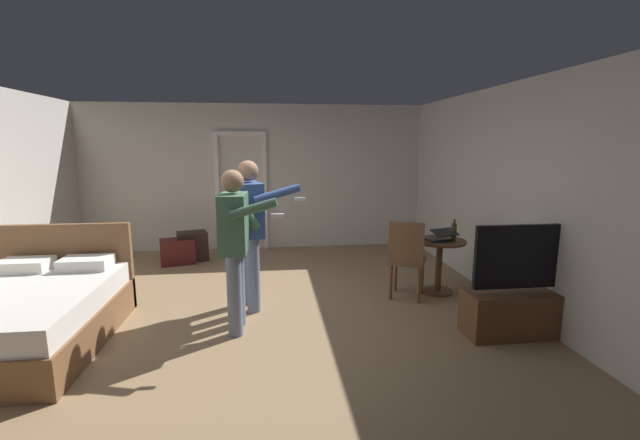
% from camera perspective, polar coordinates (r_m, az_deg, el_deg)
% --- Properties ---
extents(ground_plane, '(6.87, 6.87, 0.00)m').
position_cam_1_polar(ground_plane, '(4.95, -9.44, -12.49)').
color(ground_plane, '#997A56').
extents(wall_back, '(6.34, 0.12, 2.61)m').
position_cam_1_polar(wall_back, '(7.77, -8.72, 5.74)').
color(wall_back, beige).
rests_on(wall_back, ground_plane).
extents(wall_right, '(0.12, 6.48, 2.61)m').
position_cam_1_polar(wall_right, '(5.42, 25.09, 2.96)').
color(wall_right, beige).
rests_on(wall_right, ground_plane).
extents(doorway_frame, '(0.93, 0.08, 2.13)m').
position_cam_1_polar(doorway_frame, '(7.71, -10.68, 5.02)').
color(doorway_frame, white).
rests_on(doorway_frame, ground_plane).
extents(bed, '(1.41, 1.94, 1.02)m').
position_cam_1_polar(bed, '(4.97, -34.84, -10.44)').
color(bed, brown).
rests_on(bed, ground_plane).
extents(tv_flatscreen, '(1.16, 0.40, 1.14)m').
position_cam_1_polar(tv_flatscreen, '(4.75, 25.83, -10.25)').
color(tv_flatscreen, brown).
rests_on(tv_flatscreen, ground_plane).
extents(side_table, '(0.65, 0.65, 0.70)m').
position_cam_1_polar(side_table, '(5.62, 15.92, -4.88)').
color(side_table, brown).
rests_on(side_table, ground_plane).
extents(laptop, '(0.40, 0.40, 0.16)m').
position_cam_1_polar(laptop, '(5.51, 16.05, -2.20)').
color(laptop, black).
rests_on(laptop, side_table).
extents(bottle_on_table, '(0.06, 0.06, 0.28)m').
position_cam_1_polar(bottle_on_table, '(5.53, 17.75, -1.56)').
color(bottle_on_table, '#3E4A19').
rests_on(bottle_on_table, side_table).
extents(wooden_chair, '(0.56, 0.56, 0.99)m').
position_cam_1_polar(wooden_chair, '(5.28, 11.72, -4.88)').
color(wooden_chair, brown).
rests_on(wooden_chair, ground_plane).
extents(person_blue_shirt, '(0.63, 0.62, 1.66)m').
position_cam_1_polar(person_blue_shirt, '(4.29, -11.46, -2.58)').
color(person_blue_shirt, slate).
rests_on(person_blue_shirt, ground_plane).
extents(person_striped_shirt, '(0.81, 0.66, 1.73)m').
position_cam_1_polar(person_striped_shirt, '(4.86, -9.43, -0.43)').
color(person_striped_shirt, slate).
rests_on(person_striped_shirt, ground_plane).
extents(suitcase_dark, '(0.59, 0.45, 0.41)m').
position_cam_1_polar(suitcase_dark, '(7.14, -18.79, -4.08)').
color(suitcase_dark, '#4C1919').
rests_on(suitcase_dark, ground_plane).
extents(suitcase_small, '(0.55, 0.47, 0.48)m').
position_cam_1_polar(suitcase_small, '(7.27, -16.94, -3.43)').
color(suitcase_small, black).
rests_on(suitcase_small, ground_plane).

